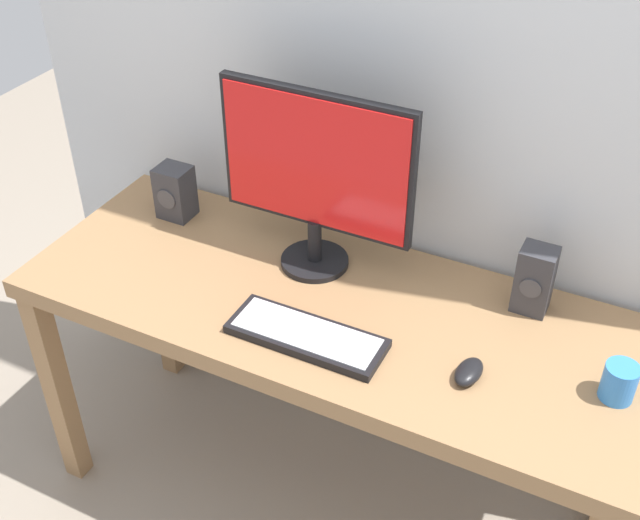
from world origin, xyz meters
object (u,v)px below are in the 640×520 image
keyboard_primary (307,336)px  coffee_mug (619,382)px  monitor (316,172)px  mouse (469,372)px  desk (332,330)px  speaker_left (175,192)px  speaker_right (535,280)px

keyboard_primary → coffee_mug: size_ratio=4.29×
monitor → mouse: 0.60m
monitor → mouse: bearing=-25.2°
desk → monitor: bearing=129.8°
mouse → speaker_left: speaker_left is taller
keyboard_primary → speaker_left: speaker_left is taller
monitor → speaker_right: size_ratio=2.91×
desk → speaker_right: speaker_right is taller
keyboard_primary → speaker_left: (-0.57, 0.30, 0.07)m
desk → monitor: (-0.11, 0.13, 0.36)m
speaker_left → coffee_mug: 1.26m
monitor → speaker_left: 0.50m
keyboard_primary → speaker_right: speaker_right is taller
desk → coffee_mug: coffee_mug is taller
monitor → mouse: monitor is taller
keyboard_primary → speaker_right: bearing=38.5°
desk → mouse: 0.41m
speaker_right → desk: bearing=-155.8°
desk → mouse: bearing=-14.4°
mouse → speaker_right: bearing=84.9°
speaker_right → speaker_left: bearing=-177.6°
desk → coffee_mug: (0.68, -0.01, 0.13)m
desk → speaker_left: bearing=164.6°
keyboard_primary → speaker_right: (0.43, 0.35, 0.08)m
desk → monitor: monitor is taller
speaker_right → coffee_mug: (0.24, -0.21, -0.04)m
keyboard_primary → monitor: bearing=112.6°
speaker_right → speaker_left: (-1.01, -0.04, -0.01)m
speaker_right → speaker_left: 1.01m
monitor → keyboard_primary: monitor is taller
coffee_mug → mouse: bearing=-164.2°
speaker_right → coffee_mug: bearing=-41.2°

